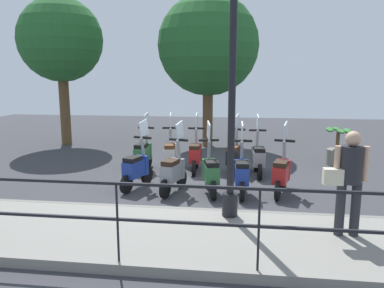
# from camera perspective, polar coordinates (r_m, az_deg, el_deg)

# --- Properties ---
(ground_plane) EXTENTS (28.00, 28.00, 0.00)m
(ground_plane) POSITION_cam_1_polar(r_m,az_deg,el_deg) (8.94, 3.03, -5.99)
(ground_plane) COLOR #38383D
(promenade_walkway) EXTENTS (2.20, 20.00, 0.15)m
(promenade_walkway) POSITION_cam_1_polar(r_m,az_deg,el_deg) (5.96, 0.64, -13.89)
(promenade_walkway) COLOR gray
(promenade_walkway) RESTS_ON ground_plane
(fence_railing) EXTENTS (0.04, 16.03, 1.07)m
(fence_railing) POSITION_cam_1_polar(r_m,az_deg,el_deg) (4.68, -0.86, -9.84)
(fence_railing) COLOR black
(fence_railing) RESTS_ON promenade_walkway
(lamp_post_near) EXTENTS (0.26, 0.90, 4.61)m
(lamp_post_near) POSITION_cam_1_polar(r_m,az_deg,el_deg) (6.15, 6.11, 7.38)
(lamp_post_near) COLOR black
(lamp_post_near) RESTS_ON promenade_walkway
(pedestrian_with_bag) EXTENTS (0.33, 0.65, 1.59)m
(pedestrian_with_bag) POSITION_cam_1_polar(r_m,az_deg,el_deg) (5.98, 22.80, -4.46)
(pedestrian_with_bag) COLOR #28282D
(pedestrian_with_bag) RESTS_ON promenade_walkway
(tree_large) EXTENTS (2.95, 2.95, 5.23)m
(tree_large) POSITION_cam_1_polar(r_m,az_deg,el_deg) (14.45, -19.38, 14.65)
(tree_large) COLOR brown
(tree_large) RESTS_ON ground_plane
(tree_distant) EXTENTS (3.48, 3.48, 5.29)m
(tree_distant) POSITION_cam_1_polar(r_m,az_deg,el_deg) (13.34, 2.49, 14.78)
(tree_distant) COLOR brown
(tree_distant) RESTS_ON ground_plane
(potted_palm) EXTENTS (1.06, 0.66, 1.05)m
(potted_palm) POSITION_cam_1_polar(r_m,az_deg,el_deg) (11.40, 21.23, -0.77)
(potted_palm) COLOR slate
(potted_palm) RESTS_ON ground_plane
(scooter_near_0) EXTENTS (1.21, 0.52, 1.54)m
(scooter_near_0) POSITION_cam_1_polar(r_m,az_deg,el_deg) (8.22, 13.47, -4.26)
(scooter_near_0) COLOR black
(scooter_near_0) RESTS_ON ground_plane
(scooter_near_1) EXTENTS (1.23, 0.44, 1.54)m
(scooter_near_1) POSITION_cam_1_polar(r_m,az_deg,el_deg) (8.03, 7.58, -4.40)
(scooter_near_1) COLOR black
(scooter_near_1) RESTS_ON ground_plane
(scooter_near_2) EXTENTS (1.22, 0.51, 1.54)m
(scooter_near_2) POSITION_cam_1_polar(r_m,az_deg,el_deg) (8.05, 2.84, -4.29)
(scooter_near_2) COLOR black
(scooter_near_2) RESTS_ON ground_plane
(scooter_near_3) EXTENTS (1.21, 0.53, 1.54)m
(scooter_near_3) POSITION_cam_1_polar(r_m,az_deg,el_deg) (8.11, -2.85, -4.17)
(scooter_near_3) COLOR black
(scooter_near_3) RESTS_ON ground_plane
(scooter_near_4) EXTENTS (1.19, 0.55, 1.54)m
(scooter_near_4) POSITION_cam_1_polar(r_m,az_deg,el_deg) (8.49, -8.45, -3.60)
(scooter_near_4) COLOR black
(scooter_near_4) RESTS_ON ground_plane
(scooter_far_0) EXTENTS (1.23, 0.44, 1.54)m
(scooter_far_0) POSITION_cam_1_polar(r_m,az_deg,el_deg) (9.62, 10.04, -1.98)
(scooter_far_0) COLOR black
(scooter_far_0) RESTS_ON ground_plane
(scooter_far_1) EXTENTS (1.22, 0.48, 1.54)m
(scooter_far_1) POSITION_cam_1_polar(r_m,az_deg,el_deg) (9.71, 6.44, -1.77)
(scooter_far_1) COLOR black
(scooter_far_1) RESTS_ON ground_plane
(scooter_far_2) EXTENTS (1.23, 0.44, 1.54)m
(scooter_far_2) POSITION_cam_1_polar(r_m,az_deg,el_deg) (9.83, 0.52, -1.55)
(scooter_far_2) COLOR black
(scooter_far_2) RESTS_ON ground_plane
(scooter_far_3) EXTENTS (1.23, 0.44, 1.54)m
(scooter_far_3) POSITION_cam_1_polar(r_m,az_deg,el_deg) (9.91, -3.34, -1.47)
(scooter_far_3) COLOR black
(scooter_far_3) RESTS_ON ground_plane
(scooter_far_4) EXTENTS (1.23, 0.44, 1.54)m
(scooter_far_4) POSITION_cam_1_polar(r_m,az_deg,el_deg) (10.02, -7.45, -1.40)
(scooter_far_4) COLOR black
(scooter_far_4) RESTS_ON ground_plane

